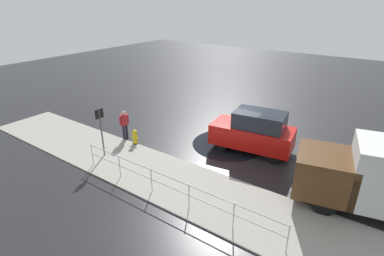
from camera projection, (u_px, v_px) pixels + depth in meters
ground_plane at (227, 145)px, 15.38m from camera, size 60.00×60.00×0.00m
kerb_strip at (177, 183)px, 12.22m from camera, size 24.00×3.20×0.04m
moving_hatchback at (254, 132)px, 14.42m from camera, size 4.09×2.20×2.06m
fire_hydrant at (135, 137)px, 15.31m from camera, size 0.42×0.31×0.80m
pedestrian at (124, 123)px, 15.61m from camera, size 0.29×0.57×1.62m
metal_railing at (169, 184)px, 10.94m from camera, size 8.88×0.04×1.05m
sign_post at (101, 125)px, 13.72m from camera, size 0.07×0.44×2.40m
puddle_patch at (228, 144)px, 15.46m from camera, size 3.68×3.68×0.01m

